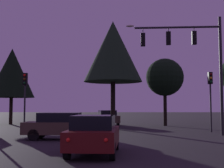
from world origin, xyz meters
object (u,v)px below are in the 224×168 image
at_px(traffic_light_corner_right, 25,90).
at_px(tree_center_horizon, 165,77).
at_px(tree_left_far, 12,73).
at_px(tree_lot_edge, 113,52).
at_px(traffic_light_far_side, 211,89).
at_px(car_nearside_lane, 94,134).
at_px(car_crossing_right, 61,125).
at_px(car_far_lane, 107,117).
at_px(traffic_signal_mast_arm, 192,53).

bearing_deg(traffic_light_corner_right, tree_center_horizon, 35.69).
bearing_deg(traffic_light_corner_right, tree_left_far, 112.52).
xyz_separation_m(tree_center_horizon, tree_lot_edge, (-5.18, -4.16, 1.86)).
distance_m(traffic_light_corner_right, tree_left_far, 12.19).
bearing_deg(traffic_light_far_side, car_nearside_lane, -126.59).
bearing_deg(traffic_light_corner_right, car_crossing_right, -53.35).
bearing_deg(car_crossing_right, traffic_light_far_side, 27.15).
relative_size(traffic_light_far_side, tree_center_horizon, 0.67).
relative_size(car_far_lane, tree_center_horizon, 0.65).
bearing_deg(tree_lot_edge, traffic_light_corner_right, -147.02).
distance_m(car_nearside_lane, tree_left_far, 24.00).
bearing_deg(car_nearside_lane, car_crossing_right, 111.39).
xyz_separation_m(traffic_light_far_side, car_nearside_lane, (-8.03, -10.82, -2.36)).
xyz_separation_m(traffic_light_corner_right, tree_lot_edge, (6.39, 4.15, 3.59)).
height_order(traffic_light_corner_right, traffic_light_far_side, traffic_light_far_side).
distance_m(traffic_signal_mast_arm, car_far_lane, 13.48).
bearing_deg(car_crossing_right, tree_center_horizon, 57.79).
height_order(traffic_light_corner_right, car_far_lane, traffic_light_corner_right).
relative_size(traffic_light_far_side, tree_left_far, 0.54).
xyz_separation_m(traffic_light_far_side, tree_center_horizon, (-2.08, 7.68, 1.64)).
bearing_deg(car_far_lane, tree_lot_edge, -83.89).
height_order(traffic_signal_mast_arm, car_far_lane, traffic_signal_mast_arm).
distance_m(tree_left_far, tree_center_horizon, 16.38).
distance_m(traffic_light_far_side, car_crossing_right, 11.72).
bearing_deg(car_nearside_lane, car_far_lane, 89.35).
bearing_deg(tree_center_horizon, car_nearside_lane, -107.84).
xyz_separation_m(traffic_signal_mast_arm, car_nearside_lane, (-6.03, -8.28, -4.68)).
distance_m(traffic_signal_mast_arm, traffic_light_far_side, 3.98).
height_order(car_crossing_right, tree_lot_edge, tree_lot_edge).
distance_m(car_crossing_right, tree_lot_edge, 10.94).
distance_m(traffic_light_far_side, tree_left_far, 21.11).
distance_m(car_crossing_right, car_far_lane, 14.14).
bearing_deg(traffic_light_far_side, car_crossing_right, -152.85).
height_order(car_far_lane, tree_lot_edge, tree_lot_edge).
distance_m(traffic_signal_mast_arm, traffic_light_corner_right, 12.04).
relative_size(traffic_light_far_side, car_nearside_lane, 1.08).
height_order(traffic_light_corner_right, tree_lot_edge, tree_lot_edge).
bearing_deg(tree_center_horizon, traffic_signal_mast_arm, -89.58).
bearing_deg(car_far_lane, car_nearside_lane, -90.65).
height_order(car_crossing_right, tree_center_horizon, tree_center_horizon).
bearing_deg(traffic_signal_mast_arm, tree_lot_edge, 130.93).
bearing_deg(car_crossing_right, tree_left_far, 117.10).
height_order(traffic_light_corner_right, car_crossing_right, traffic_light_corner_right).
relative_size(car_far_lane, tree_left_far, 0.53).
bearing_deg(tree_lot_edge, tree_center_horizon, 38.81).
relative_size(traffic_signal_mast_arm, tree_left_far, 0.96).
distance_m(traffic_light_corner_right, car_crossing_right, 6.17).
bearing_deg(tree_left_far, car_crossing_right, -62.90).
relative_size(traffic_signal_mast_arm, tree_center_horizon, 1.18).
height_order(car_crossing_right, car_far_lane, same).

